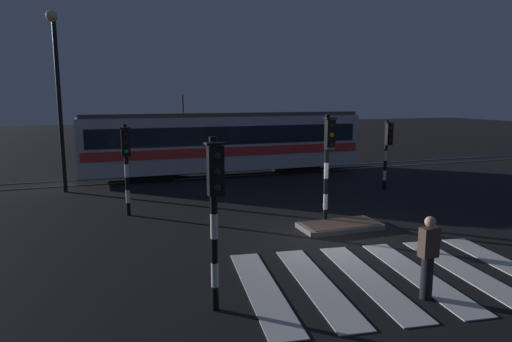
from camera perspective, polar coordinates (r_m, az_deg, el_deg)
ground_plane at (r=13.08m, az=9.47°, el=-8.63°), size 120.00×120.00×0.00m
rail_near at (r=22.88m, az=-3.80°, el=-0.69°), size 80.00×0.12×0.03m
rail_far at (r=24.25m, az=-4.73°, el=-0.13°), size 80.00×0.12×0.03m
crosswalk_zebra at (r=10.82m, az=17.03°, el=-12.78°), size 7.27×5.11×0.02m
traffic_island at (r=14.17m, az=10.62°, el=-6.88°), size 2.49×1.21×0.18m
traffic_light_corner_far_right at (r=20.03m, az=16.39°, el=3.25°), size 0.36×0.42×3.04m
traffic_light_median_centre at (r=14.02m, az=9.17°, el=2.25°), size 0.36×0.42×3.49m
traffic_light_corner_far_left at (r=15.59m, az=-16.20°, el=1.80°), size 0.36×0.42×3.12m
traffic_light_corner_near_left at (r=8.16m, az=-5.26°, el=-3.57°), size 0.36×0.42×3.32m
street_lamp_trackside_left at (r=20.22m, az=-23.96°, el=10.33°), size 0.44×1.21×7.31m
tram at (r=23.37m, az=-3.96°, el=3.80°), size 14.56×2.58×4.15m
pedestrian_waiting_at_kerb at (r=9.69m, az=21.05°, el=-10.18°), size 0.36×0.24×1.71m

